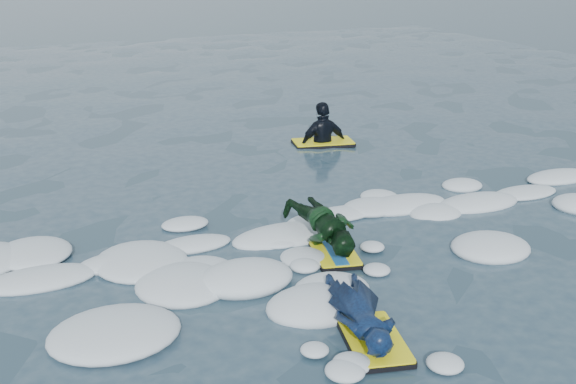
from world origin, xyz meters
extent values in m
plane|color=#1A333E|center=(0.00, 0.00, 0.00)|extent=(120.00, 120.00, 0.00)
cube|color=black|center=(-0.20, -1.35, 0.03)|extent=(0.74, 1.07, 0.05)
cube|color=yellow|center=(-0.20, -1.35, 0.07)|extent=(0.72, 1.04, 0.02)
imported|color=#0B2651|center=(-0.20, -1.10, 0.21)|extent=(0.86, 1.53, 0.35)
cube|color=black|center=(0.38, 0.59, 0.03)|extent=(0.70, 1.00, 0.05)
cube|color=yellow|center=(0.38, 0.59, 0.06)|extent=(0.67, 0.98, 0.02)
cube|color=#1761AD|center=(0.38, 0.59, 0.07)|extent=(0.36, 0.88, 0.01)
imported|color=black|center=(0.38, 0.79, 0.29)|extent=(0.76, 1.41, 0.52)
cube|color=black|center=(2.46, 5.06, 0.04)|extent=(1.21, 0.83, 0.06)
cube|color=yellow|center=(2.46, 5.06, 0.08)|extent=(1.18, 0.80, 0.02)
imported|color=black|center=(2.46, 5.06, -0.02)|extent=(0.97, 0.41, 1.66)
camera|label=1|loc=(-3.31, -6.41, 3.57)|focal=45.00mm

